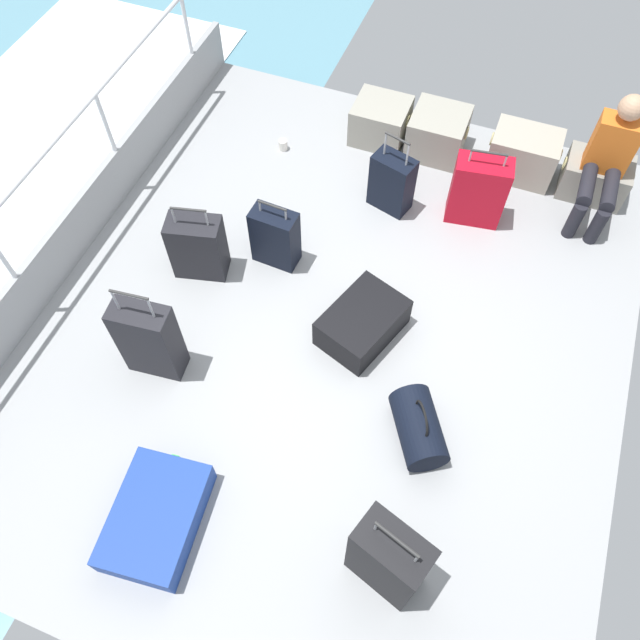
# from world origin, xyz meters

# --- Properties ---
(ground_plane) EXTENTS (4.40, 5.20, 0.06)m
(ground_plane) POSITION_xyz_m (0.00, 0.00, -0.03)
(ground_plane) COLOR #939699
(gunwale_port) EXTENTS (0.06, 5.20, 0.45)m
(gunwale_port) POSITION_xyz_m (-2.17, 0.00, 0.23)
(gunwale_port) COLOR #939699
(gunwale_port) RESTS_ON ground_plane
(railing_port) EXTENTS (0.04, 4.20, 1.02)m
(railing_port) POSITION_xyz_m (-2.17, 0.00, 0.78)
(railing_port) COLOR silver
(railing_port) RESTS_ON ground_plane
(cargo_crate_0) EXTENTS (0.52, 0.45, 0.37)m
(cargo_crate_0) POSITION_xyz_m (-0.30, 2.11, 0.19)
(cargo_crate_0) COLOR gray
(cargo_crate_0) RESTS_ON ground_plane
(cargo_crate_1) EXTENTS (0.52, 0.48, 0.39)m
(cargo_crate_1) POSITION_xyz_m (0.23, 2.14, 0.20)
(cargo_crate_1) COLOR gray
(cargo_crate_1) RESTS_ON ground_plane
(cargo_crate_2) EXTENTS (0.61, 0.40, 0.42)m
(cargo_crate_2) POSITION_xyz_m (1.01, 2.12, 0.21)
(cargo_crate_2) COLOR #9E9989
(cargo_crate_2) RESTS_ON ground_plane
(cargo_crate_3) EXTENTS (0.58, 0.38, 0.35)m
(cargo_crate_3) POSITION_xyz_m (1.64, 2.10, 0.17)
(cargo_crate_3) COLOR gray
(cargo_crate_3) RESTS_ON ground_plane
(passenger_seated) EXTENTS (0.34, 0.66, 1.05)m
(passenger_seated) POSITION_xyz_m (1.64, 1.93, 0.54)
(passenger_seated) COLOR orange
(passenger_seated) RESTS_ON ground_plane
(suitcase_0) EXTENTS (0.37, 0.22, 0.64)m
(suitcase_0) POSITION_xyz_m (-0.64, 0.44, 0.26)
(suitcase_0) COLOR black
(suitcase_0) RESTS_ON ground_plane
(suitcase_1) EXTENTS (0.45, 0.32, 0.72)m
(suitcase_1) POSITION_xyz_m (-1.15, 0.13, 0.28)
(suitcase_1) COLOR black
(suitcase_1) RESTS_ON ground_plane
(suitcase_2) EXTENTS (0.59, 0.81, 0.21)m
(suitcase_2) POSITION_xyz_m (-0.51, -1.79, 0.11)
(suitcase_2) COLOR navy
(suitcase_2) RESTS_ON ground_plane
(suitcase_3) EXTENTS (0.48, 0.30, 0.73)m
(suitcase_3) POSITION_xyz_m (0.74, 1.46, 0.31)
(suitcase_3) COLOR #B70C1E
(suitcase_3) RESTS_ON ground_plane
(suitcase_4) EXTENTS (0.39, 0.29, 0.75)m
(suitcase_4) POSITION_xyz_m (0.04, 1.33, 0.27)
(suitcase_4) COLOR black
(suitcase_4) RESTS_ON ground_plane
(suitcase_5) EXTENTS (0.63, 0.74, 0.28)m
(suitcase_5) POSITION_xyz_m (0.24, 0.01, 0.14)
(suitcase_5) COLOR black
(suitcase_5) RESTS_ON ground_plane
(suitcase_6) EXTENTS (0.48, 0.37, 0.83)m
(suitcase_6) POSITION_xyz_m (0.92, -1.57, 0.36)
(suitcase_6) COLOR black
(suitcase_6) RESTS_ON ground_plane
(suitcase_7) EXTENTS (0.42, 0.25, 0.91)m
(suitcase_7) POSITION_xyz_m (-1.06, -0.77, 0.35)
(suitcase_7) COLOR black
(suitcase_7) RESTS_ON ground_plane
(duffel_bag) EXTENTS (0.52, 0.59, 0.42)m
(duffel_bag) POSITION_xyz_m (0.86, -0.64, 0.15)
(duffel_bag) COLOR black
(duffel_bag) RESTS_ON ground_plane
(paper_cup) EXTENTS (0.08, 0.08, 0.10)m
(paper_cup) POSITION_xyz_m (-1.08, 1.64, 0.05)
(paper_cup) COLOR white
(paper_cup) RESTS_ON ground_plane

